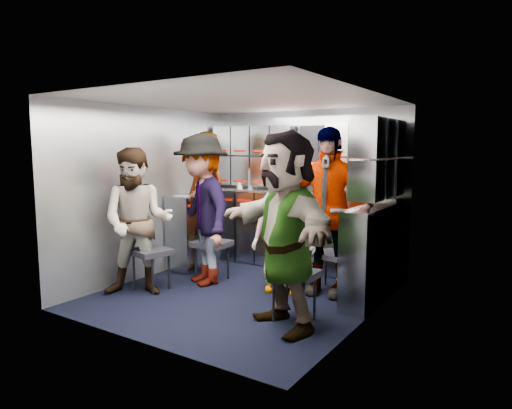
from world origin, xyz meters
The scene contains 29 objects.
floor centered at (0.00, 0.00, 0.00)m, with size 3.00×3.00×0.00m, color black.
wall_back centered at (0.00, 1.50, 1.05)m, with size 2.80×0.04×2.10m, color gray.
wall_left centered at (-1.40, 0.00, 1.05)m, with size 0.04×3.00×2.10m, color gray.
wall_right centered at (1.40, 0.00, 1.05)m, with size 0.04×3.00×2.10m, color gray.
ceiling centered at (0.00, 0.00, 2.10)m, with size 2.80×3.00×0.02m, color silver.
cart_bank_back centered at (0.00, 1.29, 0.49)m, with size 2.68×0.38×0.99m, color #9DA3AD.
cart_bank_left centered at (-1.19, 0.56, 0.49)m, with size 0.38×0.76×0.99m, color #9DA3AD.
counter centered at (0.00, 1.29, 1.01)m, with size 2.68×0.42×0.03m, color #AFB2B7.
locker_bank_back centered at (0.00, 1.35, 1.49)m, with size 2.68×0.28×0.82m, color #9DA3AD.
locker_bank_right centered at (1.25, 0.70, 1.49)m, with size 0.28×1.00×0.82m, color #9DA3AD.
right_cabinet centered at (1.25, 0.60, 0.50)m, with size 0.28×1.20×1.00m, color #9DA3AD.
coffee_niche centered at (0.18, 1.41, 1.47)m, with size 0.46×0.16×0.84m, color black, non-canonical shape.
red_latch_strip centered at (0.00, 1.09, 0.88)m, with size 2.60×0.02×0.03m, color #951002.
jump_seat_near_left centered at (-0.95, -0.44, 0.42)m, with size 0.48×0.46×0.47m.
jump_seat_mid_left centered at (-0.63, 0.25, 0.42)m, with size 0.42×0.40×0.48m.
jump_seat_center centered at (0.32, 0.56, 0.38)m, with size 0.43×0.41×0.43m.
jump_seat_mid_right centered at (0.76, 0.70, 0.38)m, with size 0.42×0.41×0.43m.
jump_seat_near_right centered at (0.85, -0.38, 0.42)m, with size 0.41×0.39×0.47m.
attendant_standing centered at (-0.97, 0.55, 0.91)m, with size 0.66×0.43×1.81m, color black.
attendant_arc_a centered at (-0.95, -0.62, 0.80)m, with size 0.78×0.61×1.61m, color black.
attendant_arc_b centered at (-0.63, 0.07, 0.88)m, with size 1.14×0.66×1.77m, color black.
attendant_arc_c centered at (0.32, 0.38, 0.74)m, with size 0.73×0.47×1.49m, color black.
attendant_arc_d centered at (0.76, 0.52, 0.91)m, with size 1.07×0.45×1.83m, color black.
attendant_arc_e centered at (0.85, -0.56, 0.88)m, with size 1.63×0.52×1.76m, color black.
bottle_left centered at (-0.73, 1.24, 1.16)m, with size 0.07×0.07×0.27m, color white.
bottle_mid centered at (-0.12, 1.24, 1.15)m, with size 0.07×0.07×0.24m, color white.
bottle_right centered at (0.53, 1.24, 1.16)m, with size 0.07×0.07×0.26m, color white.
cup_left centered at (-0.90, 1.23, 1.08)m, with size 0.08×0.08×0.09m, color #C8B48D.
cup_right centered at (0.43, 1.23, 1.09)m, with size 0.09×0.09×0.11m, color #C8B48D.
Camera 1 is at (2.78, -4.00, 1.60)m, focal length 32.00 mm.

